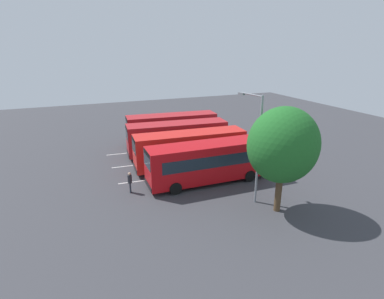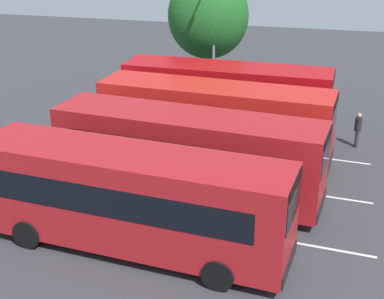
# 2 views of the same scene
# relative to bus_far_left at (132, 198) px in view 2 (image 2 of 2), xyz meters

# --- Properties ---
(ground_plane) EXTENTS (70.92, 70.92, 0.00)m
(ground_plane) POSITION_rel_bus_far_left_xyz_m (0.33, 5.74, -1.84)
(ground_plane) COLOR #38383D
(bus_far_left) EXTENTS (10.32, 3.25, 3.35)m
(bus_far_left) POSITION_rel_bus_far_left_xyz_m (0.00, 0.00, 0.00)
(bus_far_left) COLOR #AD191E
(bus_far_left) RESTS_ON ground
(bus_center_left) EXTENTS (10.33, 3.31, 3.35)m
(bus_center_left) POSITION_rel_bus_far_left_xyz_m (0.73, 3.91, 0.00)
(bus_center_left) COLOR #AD191E
(bus_center_left) RESTS_ON ground
(bus_center_right) EXTENTS (10.29, 3.05, 3.35)m
(bus_center_right) POSITION_rel_bus_far_left_xyz_m (0.88, 7.80, 0.00)
(bus_center_right) COLOR red
(bus_center_right) RESTS_ON ground
(bus_far_right) EXTENTS (10.20, 2.68, 3.35)m
(bus_far_right) POSITION_rel_bus_far_left_xyz_m (0.67, 11.35, 0.00)
(bus_far_right) COLOR #B70C11
(bus_far_right) RESTS_ON ground
(pedestrian) EXTENTS (0.37, 0.37, 1.68)m
(pedestrian) POSITION_rel_bus_far_left_xyz_m (7.01, 10.85, -0.85)
(pedestrian) COLOR #232833
(pedestrian) RESTS_ON ground
(street_lamp) EXTENTS (0.51, 2.51, 7.70)m
(street_lamp) POSITION_rel_bus_far_left_xyz_m (-1.01, 15.47, 2.61)
(street_lamp) COLOR gray
(street_lamp) RESTS_ON ground
(depot_tree) EXTENTS (4.73, 4.26, 7.20)m
(depot_tree) POSITION_rel_bus_far_left_xyz_m (-1.76, 17.30, 2.86)
(depot_tree) COLOR #4C3823
(depot_tree) RESTS_ON ground
(lane_stripe_outer_left) EXTENTS (14.63, 1.21, 0.01)m
(lane_stripe_outer_left) POSITION_rel_bus_far_left_xyz_m (0.33, 2.02, -1.83)
(lane_stripe_outer_left) COLOR silver
(lane_stripe_outer_left) RESTS_ON ground
(lane_stripe_inner_left) EXTENTS (14.63, 1.21, 0.01)m
(lane_stripe_inner_left) POSITION_rel_bus_far_left_xyz_m (0.33, 5.74, -1.83)
(lane_stripe_inner_left) COLOR silver
(lane_stripe_inner_left) RESTS_ON ground
(lane_stripe_inner_right) EXTENTS (14.63, 1.21, 0.01)m
(lane_stripe_inner_right) POSITION_rel_bus_far_left_xyz_m (0.33, 9.47, -1.83)
(lane_stripe_inner_right) COLOR silver
(lane_stripe_inner_right) RESTS_ON ground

